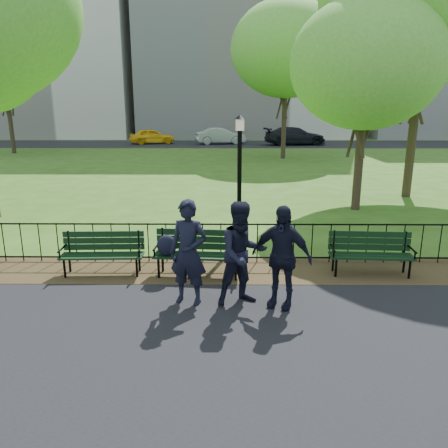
{
  "coord_description": "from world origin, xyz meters",
  "views": [
    {
      "loc": [
        -0.05,
        -7.15,
        3.32
      ],
      "look_at": [
        -0.13,
        1.5,
        1.02
      ],
      "focal_mm": 35.0,
      "sensor_mm": 36.0,
      "label": 1
    }
  ],
  "objects_px": {
    "park_bench_left_a": "(103,248)",
    "sedan_dark": "(295,136)",
    "park_bench_main": "(186,247)",
    "park_bench_right_a": "(371,249)",
    "person_mid": "(242,254)",
    "tree_near_e": "(367,64)",
    "person_right": "(281,257)",
    "tree_far_e": "(287,49)",
    "sedan_silver": "(220,136)",
    "tree_far_w": "(2,51)",
    "lamppost": "(239,176)",
    "person_left": "(188,253)",
    "taxi": "(152,136)"
  },
  "relations": [
    {
      "from": "sedan_dark",
      "to": "park_bench_left_a",
      "type": "bearing_deg",
      "value": 156.35
    },
    {
      "from": "tree_far_w",
      "to": "sedan_silver",
      "type": "height_order",
      "value": "tree_far_w"
    },
    {
      "from": "tree_far_w",
      "to": "person_right",
      "type": "height_order",
      "value": "tree_far_w"
    },
    {
      "from": "tree_far_w",
      "to": "person_mid",
      "type": "relative_size",
      "value": 5.8
    },
    {
      "from": "tree_near_e",
      "to": "sedan_dark",
      "type": "distance_m",
      "value": 26.88
    },
    {
      "from": "tree_far_w",
      "to": "person_mid",
      "type": "height_order",
      "value": "tree_far_w"
    },
    {
      "from": "park_bench_right_a",
      "to": "taxi",
      "type": "xyz_separation_m",
      "value": [
        -10.16,
        33.65,
        0.19
      ]
    },
    {
      "from": "park_bench_right_a",
      "to": "tree_near_e",
      "type": "xyz_separation_m",
      "value": [
        1.4,
        5.96,
        4.11
      ]
    },
    {
      "from": "tree_far_e",
      "to": "person_left",
      "type": "bearing_deg",
      "value": -100.94
    },
    {
      "from": "tree_far_w",
      "to": "person_left",
      "type": "xyz_separation_m",
      "value": [
        15.58,
        -26.18,
        -6.38
      ]
    },
    {
      "from": "person_mid",
      "to": "tree_far_e",
      "type": "bearing_deg",
      "value": 60.63
    },
    {
      "from": "sedan_silver",
      "to": "tree_near_e",
      "type": "bearing_deg",
      "value": 177.52
    },
    {
      "from": "park_bench_right_a",
      "to": "sedan_dark",
      "type": "height_order",
      "value": "sedan_dark"
    },
    {
      "from": "tree_near_e",
      "to": "person_right",
      "type": "relative_size",
      "value": 3.76
    },
    {
      "from": "taxi",
      "to": "person_right",
      "type": "bearing_deg",
      "value": 174.22
    },
    {
      "from": "tree_near_e",
      "to": "tree_far_e",
      "type": "xyz_separation_m",
      "value": [
        -0.57,
        15.51,
        2.34
      ]
    },
    {
      "from": "park_bench_left_a",
      "to": "tree_far_e",
      "type": "height_order",
      "value": "tree_far_e"
    },
    {
      "from": "person_left",
      "to": "taxi",
      "type": "bearing_deg",
      "value": 117.24
    },
    {
      "from": "park_bench_main",
      "to": "tree_near_e",
      "type": "distance_m",
      "value": 8.96
    },
    {
      "from": "park_bench_main",
      "to": "park_bench_right_a",
      "type": "height_order",
      "value": "park_bench_main"
    },
    {
      "from": "taxi",
      "to": "sedan_dark",
      "type": "xyz_separation_m",
      "value": [
        13.43,
        -1.15,
        0.1
      ]
    },
    {
      "from": "person_right",
      "to": "tree_far_e",
      "type": "bearing_deg",
      "value": 107.78
    },
    {
      "from": "park_bench_left_a",
      "to": "sedan_dark",
      "type": "xyz_separation_m",
      "value": [
        8.76,
        32.52,
        0.29
      ]
    },
    {
      "from": "park_bench_left_a",
      "to": "tree_near_e",
      "type": "relative_size",
      "value": 0.25
    },
    {
      "from": "park_bench_main",
      "to": "park_bench_right_a",
      "type": "xyz_separation_m",
      "value": [
        3.76,
        0.15,
        -0.08
      ]
    },
    {
      "from": "lamppost",
      "to": "tree_far_e",
      "type": "bearing_deg",
      "value": 79.88
    },
    {
      "from": "person_left",
      "to": "person_right",
      "type": "xyz_separation_m",
      "value": [
        1.58,
        -0.12,
        -0.03
      ]
    },
    {
      "from": "park_bench_left_a",
      "to": "person_mid",
      "type": "distance_m",
      "value": 3.18
    },
    {
      "from": "tree_near_e",
      "to": "person_mid",
      "type": "height_order",
      "value": "tree_near_e"
    },
    {
      "from": "park_bench_right_a",
      "to": "person_mid",
      "type": "relative_size",
      "value": 0.93
    },
    {
      "from": "taxi",
      "to": "tree_far_e",
      "type": "bearing_deg",
      "value": -156.73
    },
    {
      "from": "tree_near_e",
      "to": "lamppost",
      "type": "bearing_deg",
      "value": -135.81
    },
    {
      "from": "sedan_silver",
      "to": "person_right",
      "type": "bearing_deg",
      "value": 169.78
    },
    {
      "from": "park_bench_main",
      "to": "sedan_silver",
      "type": "relative_size",
      "value": 0.39
    },
    {
      "from": "lamppost",
      "to": "sedan_silver",
      "type": "xyz_separation_m",
      "value": [
        -1.01,
        31.42,
        -0.95
      ]
    },
    {
      "from": "tree_near_e",
      "to": "tree_far_w",
      "type": "distance_m",
      "value": 27.99
    },
    {
      "from": "tree_near_e",
      "to": "sedan_dark",
      "type": "relative_size",
      "value": 1.19
    },
    {
      "from": "park_bench_right_a",
      "to": "taxi",
      "type": "bearing_deg",
      "value": 110.08
    },
    {
      "from": "park_bench_left_a",
      "to": "park_bench_right_a",
      "type": "bearing_deg",
      "value": -2.02
    },
    {
      "from": "taxi",
      "to": "sedan_silver",
      "type": "relative_size",
      "value": 0.91
    },
    {
      "from": "park_bench_right_a",
      "to": "person_mid",
      "type": "height_order",
      "value": "person_mid"
    },
    {
      "from": "lamppost",
      "to": "sedan_dark",
      "type": "bearing_deg",
      "value": 79.02
    },
    {
      "from": "park_bench_main",
      "to": "tree_far_e",
      "type": "height_order",
      "value": "tree_far_e"
    },
    {
      "from": "person_left",
      "to": "sedan_dark",
      "type": "height_order",
      "value": "person_left"
    },
    {
      "from": "park_bench_main",
      "to": "park_bench_left_a",
      "type": "distance_m",
      "value": 1.73
    },
    {
      "from": "tree_far_e",
      "to": "person_left",
      "type": "distance_m",
      "value": 24.1
    },
    {
      "from": "park_bench_left_a",
      "to": "person_left",
      "type": "distance_m",
      "value": 2.39
    },
    {
      "from": "tree_near_e",
      "to": "tree_far_w",
      "type": "xyz_separation_m",
      "value": [
        -20.57,
        18.79,
        2.66
      ]
    },
    {
      "from": "person_left",
      "to": "person_mid",
      "type": "distance_m",
      "value": 0.93
    },
    {
      "from": "lamppost",
      "to": "tree_near_e",
      "type": "xyz_separation_m",
      "value": [
        4.04,
        3.93,
        2.92
      ]
    }
  ]
}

